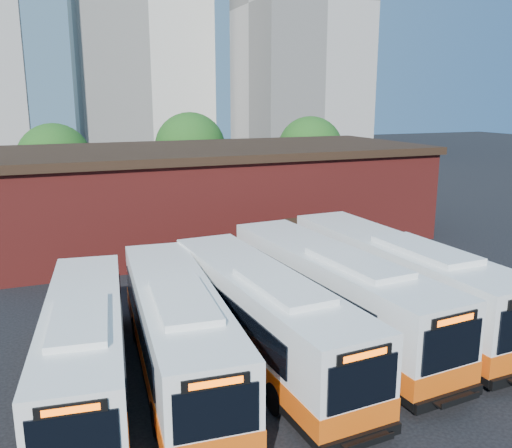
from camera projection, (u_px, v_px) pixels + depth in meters
name	position (u px, v px, depth m)	size (l,w,h in m)	color
ground	(381.00, 363.00, 20.14)	(220.00, 220.00, 0.00)	black
bus_farwest	(85.00, 350.00, 17.90)	(3.84, 12.07, 3.24)	white
bus_west	(177.00, 333.00, 19.01)	(3.58, 12.74, 3.43)	white
bus_midwest	(262.00, 319.00, 20.11)	(3.42, 13.07, 3.52)	white
bus_mideast	(332.00, 296.00, 22.27)	(3.77, 13.66, 3.68)	white
bus_east	(397.00, 282.00, 23.78)	(3.38, 13.88, 3.75)	white
transit_worker	(462.00, 346.00, 19.40)	(0.69, 0.46, 1.91)	black
depot_building	(216.00, 192.00, 37.48)	(28.60, 12.60, 6.40)	maroon
tree_west	(55.00, 160.00, 44.39)	(6.00, 6.00, 7.65)	#382314
tree_mid	(190.00, 148.00, 50.45)	(6.56, 6.56, 8.36)	#382314
tree_east	(310.00, 149.00, 51.78)	(6.24, 6.24, 7.96)	#382314
tower_right	(301.00, 4.00, 86.96)	(18.00, 18.00, 49.20)	#ABA59D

